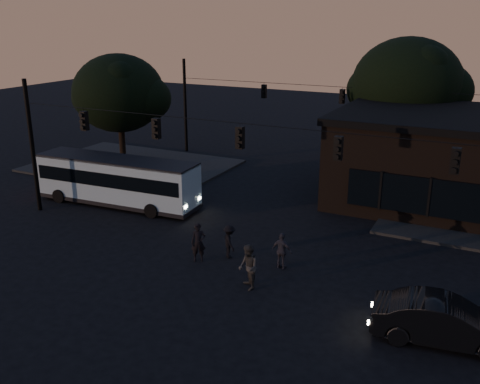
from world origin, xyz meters
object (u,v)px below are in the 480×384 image
at_px(bus, 117,179).
at_px(pedestrian_b, 248,267).
at_px(car, 445,322).
at_px(pedestrian_c, 282,251).
at_px(pedestrian_a, 198,242).
at_px(building, 471,161).
at_px(pedestrian_d, 229,241).

height_order(bus, pedestrian_b, bus).
xyz_separation_m(car, pedestrian_b, (-7.66, 0.44, 0.16)).
bearing_deg(pedestrian_b, pedestrian_c, 126.89).
xyz_separation_m(car, pedestrian_c, (-7.14, 2.79, 0.03)).
bearing_deg(bus, pedestrian_a, -32.08).
height_order(car, pedestrian_a, pedestrian_a).
distance_m(building, pedestrian_b, 16.73).
bearing_deg(pedestrian_b, bus, -157.73).
distance_m(bus, pedestrian_d, 10.03).
distance_m(pedestrian_b, pedestrian_c, 2.41).
relative_size(car, pedestrian_d, 3.06).
height_order(bus, car, bus).
distance_m(car, pedestrian_b, 7.68).
relative_size(bus, pedestrian_a, 5.58).
height_order(pedestrian_a, pedestrian_c, pedestrian_a).
height_order(building, pedestrian_a, building).
bearing_deg(pedestrian_c, building, -111.45).
bearing_deg(pedestrian_c, pedestrian_d, 6.61).
height_order(pedestrian_b, pedestrian_c, pedestrian_b).
bearing_deg(pedestrian_c, pedestrian_b, 83.21).
bearing_deg(pedestrian_a, pedestrian_b, -54.87).
bearing_deg(pedestrian_c, bus, -10.63).
bearing_deg(pedestrian_a, building, 21.42).
bearing_deg(pedestrian_d, bus, 23.55).
bearing_deg(car, pedestrian_d, 66.33).
distance_m(building, bus, 20.68).
bearing_deg(pedestrian_a, pedestrian_d, 9.93).
bearing_deg(pedestrian_d, building, -81.27).
bearing_deg(pedestrian_d, pedestrian_c, -134.77).
bearing_deg(building, pedestrian_d, -125.72).
relative_size(bus, car, 2.10).
bearing_deg(building, pedestrian_a, -126.77).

